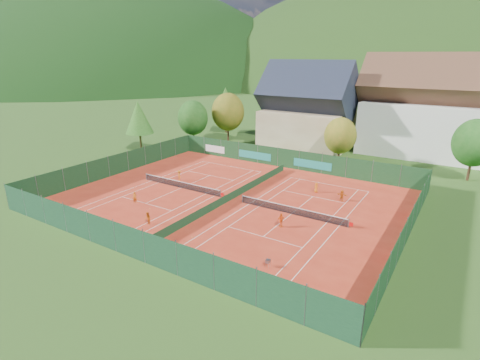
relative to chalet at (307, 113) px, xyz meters
The scene contains 31 objects.
ground 30.87m from the chalet, 84.29° to the right, with size 600.00×600.00×0.00m, color #264B17.
clay_pad 30.87m from the chalet, 84.29° to the right, with size 40.00×32.00×0.01m, color #B12D1A.
court_markings_left 31.12m from the chalet, 99.46° to the right, with size 11.03×23.83×0.00m.
court_markings_right 32.63m from the chalet, 69.86° to the right, with size 11.03×23.83×0.00m.
tennis_net_left 31.00m from the chalet, 99.17° to the right, with size 13.30×0.10×1.02m.
tennis_net_right 32.59m from the chalet, 69.60° to the right, with size 13.30×0.10×1.02m.
court_divider 30.77m from the chalet, 84.29° to the right, with size 0.03×28.80×1.00m.
fence_north 15.14m from the chalet, 79.70° to the right, with size 40.00×0.10×3.00m.
fence_south 46.38m from the chalet, 86.27° to the right, with size 40.00×0.04×3.00m.
fence_west 34.86m from the chalet, 119.54° to the right, with size 0.04×32.00×3.00m.
fence_east 38.11m from the chalet, 52.48° to the right, with size 0.09×32.00×3.00m.
chalet is the anchor object (origin of this frame).
hotel_block_a 19.94m from the chalet, 17.53° to the left, with size 21.60×11.00×17.25m.
tree_west_front 21.51m from the chalet, 152.24° to the right, with size 5.72×5.72×8.69m.
tree_west_mid 15.53m from the chalet, 165.07° to the right, with size 6.44×6.44×9.78m.
tree_west_back 21.38m from the chalet, 169.22° to the left, with size 5.60×5.60×10.00m.
tree_center 12.19m from the chalet, 41.63° to the right, with size 5.01×5.01×7.60m.
tree_east_front 27.69m from the chalet, 12.53° to the right, with size 5.72×5.72×8.69m.
tree_west_side 30.81m from the chalet, 144.25° to the right, with size 5.04×5.04×9.00m.
mountain_backdrop 211.04m from the chalet, 81.19° to the left, with size 820.00×530.00×242.00m.
ball_hopper 43.74m from the chalet, 71.18° to the right, with size 0.34×0.34×0.80m.
loose_ball_0 38.01m from the chalet, 95.22° to the right, with size 0.07×0.07×0.07m, color #CCD833.
loose_ball_1 41.08m from the chalet, 82.65° to the right, with size 0.07×0.07×0.07m, color #CCD833.
loose_ball_2 30.40m from the chalet, 77.55° to the right, with size 0.07×0.07×0.07m, color #CCD833.
loose_ball_3 21.09m from the chalet, 97.65° to the right, with size 0.07×0.07×0.07m, color #CCD833.
player_left_near 37.91m from the chalet, 99.51° to the right, with size 0.51×0.33×1.39m, color #D06012.
player_left_mid 40.84m from the chalet, 90.73° to the right, with size 0.66×0.52×1.37m, color #CC5A12.
player_left_far 29.26m from the chalet, 104.56° to the right, with size 0.98×0.56×1.52m, color orange.
player_right_near 35.92m from the chalet, 71.12° to the right, with size 0.89×0.37×1.53m, color #EB5914.
player_right_far_a 25.20m from the chalet, 63.91° to the right, with size 0.65×0.42×1.33m, color #CF6112.
player_right_far_b 27.90m from the chalet, 57.94° to the right, with size 1.30×0.41×1.40m, color #CA5512.
Camera 1 is at (23.59, -35.31, 16.90)m, focal length 28.00 mm.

